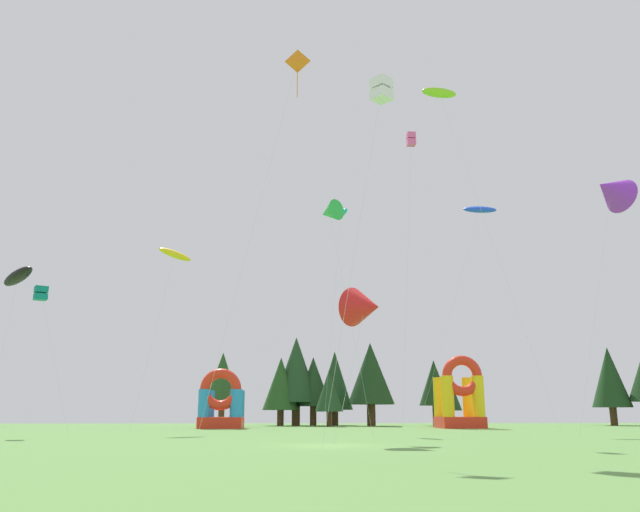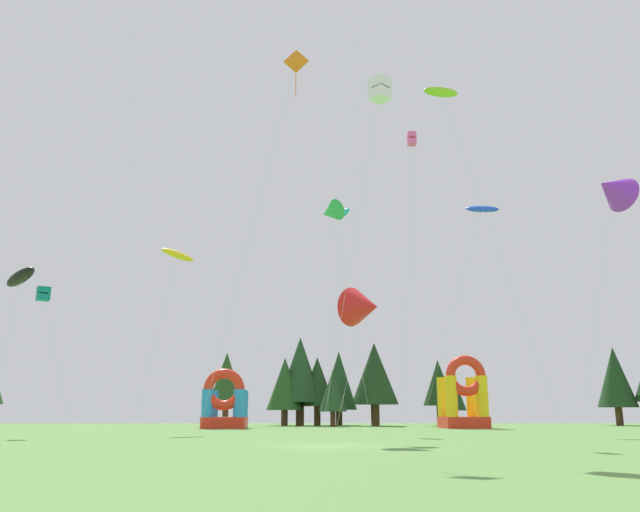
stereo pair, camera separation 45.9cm
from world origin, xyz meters
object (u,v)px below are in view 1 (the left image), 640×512
object	(u,v)px
kite_pink_box	(411,141)
kite_teal_box	(41,293)
kite_cyan_parafoil	(341,214)
kite_orange_diamond	(296,65)
kite_black_parafoil	(18,276)
kite_lime_parafoil	(439,93)
kite_green_delta	(330,212)
kite_yellow_parafoil	(175,255)
kite_red_delta	(365,307)
kite_purple_delta	(611,190)
kite_white_box	(382,90)
inflatable_blue_arch	(221,408)
kite_blue_parafoil	(480,210)
inflatable_orange_dome	(460,401)

from	to	relation	value
kite_pink_box	kite_teal_box	xyz separation A→B (m)	(-25.30, 5.52, -9.61)
kite_cyan_parafoil	kite_teal_box	distance (m)	24.25
kite_teal_box	kite_orange_diamond	bearing A→B (deg)	-39.11
kite_black_parafoil	kite_lime_parafoil	bearing A→B (deg)	5.38
kite_lime_parafoil	kite_green_delta	xyz separation A→B (m)	(-9.10, -5.15, -11.61)
kite_black_parafoil	kite_teal_box	bearing A→B (deg)	65.56
kite_cyan_parafoil	kite_orange_diamond	distance (m)	21.76
kite_black_parafoil	kite_yellow_parafoil	bearing A→B (deg)	47.07
kite_red_delta	kite_teal_box	size ratio (longest dim) A/B	0.79
kite_lime_parafoil	kite_teal_box	distance (m)	33.39
kite_yellow_parafoil	kite_purple_delta	xyz separation A→B (m)	(28.78, -16.79, 0.33)
kite_white_box	kite_teal_box	xyz separation A→B (m)	(-21.86, 15.15, -8.21)
kite_white_box	inflatable_blue_arch	size ratio (longest dim) A/B	3.31
kite_red_delta	inflatable_blue_arch	distance (m)	33.31
kite_cyan_parafoil	kite_purple_delta	distance (m)	22.49
kite_blue_parafoil	inflatable_blue_arch	xyz separation A→B (m)	(-22.23, 13.00, -16.17)
kite_orange_diamond	kite_teal_box	world-z (taller)	kite_orange_diamond
kite_white_box	kite_black_parafoil	bearing A→B (deg)	149.87
kite_blue_parafoil	inflatable_orange_dome	distance (m)	19.87
kite_cyan_parafoil	kite_white_box	distance (m)	22.25
kite_green_delta	inflatable_orange_dome	bearing A→B (deg)	57.75
kite_teal_box	inflatable_blue_arch	xyz separation A→B (m)	(11.04, 18.82, -7.66)
kite_pink_box	kite_green_delta	bearing A→B (deg)	167.10
kite_green_delta	kite_cyan_parafoil	bearing A→B (deg)	81.23
kite_green_delta	inflatable_blue_arch	world-z (taller)	kite_green_delta
kite_black_parafoil	kite_green_delta	xyz separation A→B (m)	(20.78, -2.34, 4.12)
kite_orange_diamond	kite_white_box	world-z (taller)	kite_orange_diamond
kite_teal_box	kite_black_parafoil	bearing A→B (deg)	-114.44
kite_cyan_parafoil	kite_green_delta	distance (m)	12.00
kite_pink_box	kite_red_delta	xyz separation A→B (m)	(-4.14, -7.01, -12.35)
kite_blue_parafoil	kite_lime_parafoil	world-z (taller)	kite_lime_parafoil
kite_cyan_parafoil	kite_lime_parafoil	distance (m)	12.67
kite_orange_diamond	kite_cyan_parafoil	bearing A→B (deg)	78.82
kite_purple_delta	kite_teal_box	size ratio (longest dim) A/B	1.58
kite_lime_parafoil	inflatable_orange_dome	size ratio (longest dim) A/B	3.91
kite_black_parafoil	kite_green_delta	distance (m)	21.32
kite_cyan_parafoil	inflatable_orange_dome	bearing A→B (deg)	41.75
kite_green_delta	inflatable_blue_arch	distance (m)	27.76
kite_lime_parafoil	inflatable_blue_arch	xyz separation A→B (m)	(-17.96, 17.95, -24.19)
kite_purple_delta	kite_cyan_parafoil	bearing A→B (deg)	132.27
kite_cyan_parafoil	kite_teal_box	xyz separation A→B (m)	(-21.65, -7.10, -8.30)
kite_lime_parafoil	kite_white_box	bearing A→B (deg)	-114.01
inflatable_blue_arch	inflatable_orange_dome	distance (m)	23.06
kite_black_parafoil	kite_red_delta	xyz separation A→B (m)	(22.04, -10.59, -3.55)
kite_orange_diamond	kite_pink_box	bearing A→B (deg)	47.81
kite_yellow_parafoil	kite_pink_box	world-z (taller)	kite_pink_box
kite_blue_parafoil	inflatable_orange_dome	xyz separation A→B (m)	(0.81, 12.36, -15.53)
kite_black_parafoil	kite_blue_parafoil	bearing A→B (deg)	12.82
kite_orange_diamond	kite_lime_parafoil	bearing A→B (deg)	52.50
kite_orange_diamond	kite_yellow_parafoil	bearing A→B (deg)	114.00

